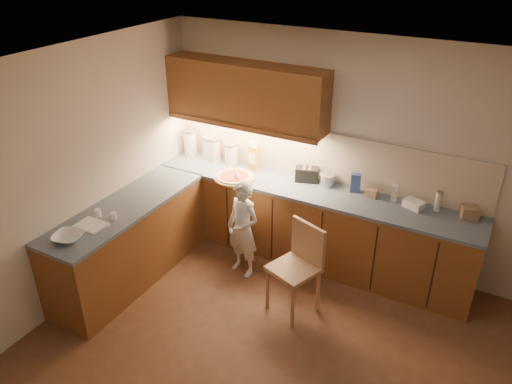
{
  "coord_description": "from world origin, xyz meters",
  "views": [
    {
      "loc": [
        1.46,
        -2.95,
        3.51
      ],
      "look_at": [
        -0.8,
        1.2,
        1.0
      ],
      "focal_mm": 35.0,
      "sensor_mm": 36.0,
      "label": 1
    }
  ],
  "objects_px": {
    "toaster": "(307,174)",
    "child": "(243,229)",
    "wooden_chair": "(299,262)",
    "pizza_on_board": "(234,177)",
    "oil_jug": "(254,157)"
  },
  "relations": [
    {
      "from": "pizza_on_board",
      "to": "child",
      "type": "height_order",
      "value": "child"
    },
    {
      "from": "oil_jug",
      "to": "pizza_on_board",
      "type": "bearing_deg",
      "value": -102.45
    },
    {
      "from": "child",
      "to": "wooden_chair",
      "type": "xyz_separation_m",
      "value": [
        0.79,
        -0.24,
        -0.02
      ]
    },
    {
      "from": "wooden_chair",
      "to": "child",
      "type": "bearing_deg",
      "value": -176.95
    },
    {
      "from": "wooden_chair",
      "to": "oil_jug",
      "type": "height_order",
      "value": "oil_jug"
    },
    {
      "from": "toaster",
      "to": "wooden_chair",
      "type": "bearing_deg",
      "value": -87.22
    },
    {
      "from": "wooden_chair",
      "to": "oil_jug",
      "type": "distance_m",
      "value": 1.57
    },
    {
      "from": "pizza_on_board",
      "to": "toaster",
      "type": "distance_m",
      "value": 0.84
    },
    {
      "from": "child",
      "to": "wooden_chair",
      "type": "distance_m",
      "value": 0.82
    },
    {
      "from": "toaster",
      "to": "child",
      "type": "bearing_deg",
      "value": -135.14
    },
    {
      "from": "pizza_on_board",
      "to": "oil_jug",
      "type": "xyz_separation_m",
      "value": [
        0.07,
        0.34,
        0.14
      ]
    },
    {
      "from": "pizza_on_board",
      "to": "wooden_chair",
      "type": "distance_m",
      "value": 1.38
    },
    {
      "from": "pizza_on_board",
      "to": "toaster",
      "type": "xyz_separation_m",
      "value": [
        0.76,
        0.35,
        0.06
      ]
    },
    {
      "from": "child",
      "to": "toaster",
      "type": "bearing_deg",
      "value": 75.25
    },
    {
      "from": "pizza_on_board",
      "to": "child",
      "type": "relative_size",
      "value": 0.41
    }
  ]
}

